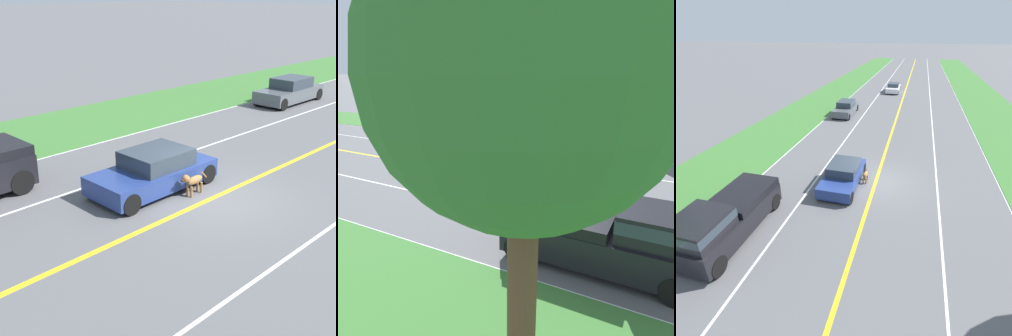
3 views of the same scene
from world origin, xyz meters
TOP-DOWN VIEW (x-y plane):
  - ground_plane at (0.00, 0.00)m, footprint 400.00×400.00m
  - centre_divider_line at (0.00, 0.00)m, footprint 0.18×160.00m
  - lane_edge_line_right at (7.00, 0.00)m, footprint 0.14×160.00m
  - lane_edge_line_left at (-7.00, 0.00)m, footprint 0.14×160.00m
  - lane_dash_same_dir at (3.50, 0.00)m, footprint 0.10×160.00m
  - lane_dash_oncoming at (-3.50, 0.00)m, footprint 0.10×160.00m
  - grass_verge_left at (-10.00, 0.00)m, footprint 6.00×160.00m
  - ego_car at (1.79, 0.85)m, footprint 1.93×4.20m
  - dog at (0.60, 0.32)m, footprint 0.28×1.25m
  - pickup_truck at (5.38, 6.38)m, footprint 2.06×5.32m
  - roadside_tree_right_near at (10.35, 6.04)m, footprint 3.80×3.80m
  - roadside_tree_left_near at (-9.85, 6.84)m, footprint 4.04×4.04m

SIDE VIEW (x-z plane):
  - ground_plane at x=0.00m, z-range 0.00..0.00m
  - centre_divider_line at x=0.00m, z-range 0.00..0.01m
  - lane_edge_line_right at x=7.00m, z-range 0.00..0.01m
  - lane_edge_line_left at x=-7.00m, z-range 0.00..0.01m
  - lane_dash_same_dir at x=3.50m, z-range 0.00..0.01m
  - lane_dash_oncoming at x=-3.50m, z-range 0.00..0.01m
  - grass_verge_left at x=-10.00m, z-range 0.00..0.03m
  - dog at x=0.60m, z-range 0.09..0.89m
  - ego_car at x=1.79m, z-range -0.04..1.27m
  - pickup_truck at x=5.38m, z-range 0.01..2.00m
  - roadside_tree_left_near at x=-9.85m, z-range 1.25..7.86m
  - roadside_tree_right_near at x=10.35m, z-range 1.73..9.09m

